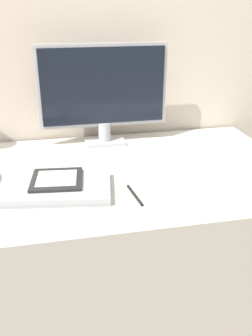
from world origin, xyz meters
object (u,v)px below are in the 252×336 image
ereader (57,179)px  pen (135,195)px  laptop (55,188)px  keyboard (192,177)px  monitor (103,91)px

ereader → pen: (0.23, -0.11, -0.03)m
laptop → ereader: size_ratio=2.08×
keyboard → pen: keyboard is taller
keyboard → ereader: 0.45m
laptop → pen: bearing=-19.3°
laptop → monitor: bearing=61.6°
monitor → pen: (0.02, -0.49, -0.21)m
laptop → ereader: bearing=73.6°
pen → laptop: bearing=160.7°
pen → monitor: bearing=91.9°
keyboard → pen: size_ratio=2.26×
monitor → pen: monitor is taller
keyboard → monitor: bearing=119.8°
monitor → ereader: monitor is taller
keyboard → ereader: size_ratio=1.64×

